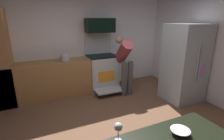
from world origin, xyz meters
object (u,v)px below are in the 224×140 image
at_px(oven_range, 102,71).
at_px(microwave, 100,25).
at_px(person_cook, 125,60).
at_px(wine_glass_near, 118,128).
at_px(refrigerator, 184,63).
at_px(stock_pot, 65,57).
at_px(mixing_bowl_prep, 180,132).

height_order(oven_range, microwave, microwave).
distance_m(person_cook, wine_glass_near, 3.02).
xyz_separation_m(oven_range, refrigerator, (1.52, -1.41, 0.38)).
bearing_deg(stock_pot, mixing_bowl_prep, -82.04).
xyz_separation_m(person_cook, stock_pot, (-1.39, 0.52, 0.10)).
bearing_deg(microwave, mixing_bowl_prep, -98.50).
bearing_deg(wine_glass_near, microwave, 71.90).
xyz_separation_m(oven_range, stock_pot, (-0.97, 0.01, 0.47)).
height_order(refrigerator, wine_glass_near, refrigerator).
bearing_deg(stock_pot, person_cook, -20.51).
relative_size(microwave, stock_pot, 3.17).
height_order(mixing_bowl_prep, stock_pot, stock_pot).
relative_size(refrigerator, stock_pot, 7.68).
relative_size(person_cook, wine_glass_near, 8.42).
height_order(oven_range, wine_glass_near, oven_range).
bearing_deg(refrigerator, oven_range, 137.10).
xyz_separation_m(microwave, wine_glass_near, (-1.05, -3.23, -0.70)).
distance_m(oven_range, stock_pot, 1.07).
xyz_separation_m(microwave, person_cook, (0.43, -0.60, -0.84)).
bearing_deg(refrigerator, mixing_bowl_prep, -137.30).
bearing_deg(mixing_bowl_prep, refrigerator, 42.70).
bearing_deg(mixing_bowl_prep, stock_pot, 97.96).
xyz_separation_m(mixing_bowl_prep, wine_glass_near, (-0.55, 0.15, 0.11)).
bearing_deg(wine_glass_near, oven_range, 71.40).
relative_size(microwave, wine_glass_near, 4.24).
xyz_separation_m(microwave, stock_pot, (-0.97, -0.08, -0.74)).
bearing_deg(refrigerator, wine_glass_near, -146.27).
bearing_deg(person_cook, mixing_bowl_prep, -108.54).
distance_m(oven_range, microwave, 1.22).
distance_m(mixing_bowl_prep, stock_pot, 3.33).
xyz_separation_m(person_cook, mixing_bowl_prep, (-0.93, -2.78, 0.04)).
distance_m(oven_range, refrigerator, 2.11).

